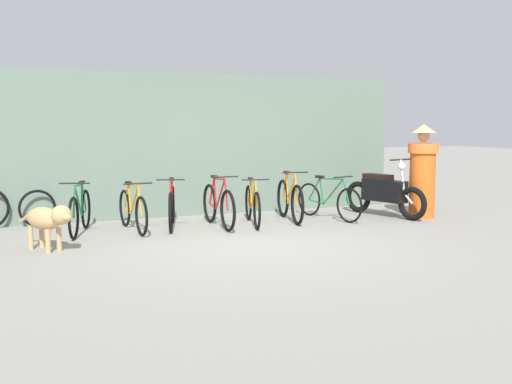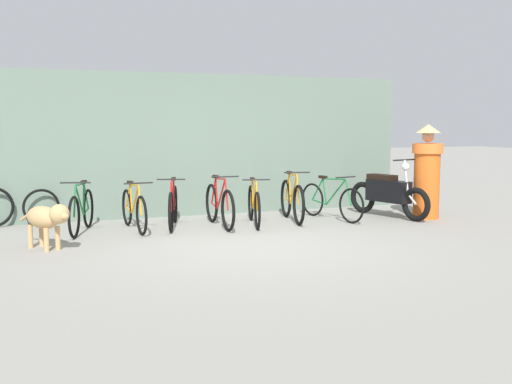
{
  "view_description": "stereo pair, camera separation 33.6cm",
  "coord_description": "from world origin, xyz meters",
  "px_view_note": "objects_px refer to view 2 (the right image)",
  "views": [
    {
      "loc": [
        -3.19,
        -7.87,
        1.73
      ],
      "look_at": [
        0.46,
        0.95,
        0.65
      ],
      "focal_mm": 42.0,
      "sensor_mm": 36.0,
      "label": 1
    },
    {
      "loc": [
        -2.88,
        -7.99,
        1.73
      ],
      "look_at": [
        0.46,
        0.95,
        0.65
      ],
      "focal_mm": 42.0,
      "sensor_mm": 36.0,
      "label": 2
    }
  ],
  "objects_px": {
    "bicycle_2": "(173,207)",
    "spare_tire_right": "(41,207)",
    "bicycle_4": "(254,205)",
    "motorcycle": "(388,193)",
    "bicycle_6": "(331,201)",
    "bicycle_0": "(82,211)",
    "person_in_robes": "(427,171)",
    "bicycle_1": "(134,210)",
    "bicycle_5": "(292,200)",
    "stray_dog": "(47,218)",
    "bicycle_3": "(219,205)"
  },
  "relations": [
    {
      "from": "bicycle_1",
      "to": "bicycle_5",
      "type": "height_order",
      "value": "bicycle_5"
    },
    {
      "from": "bicycle_6",
      "to": "person_in_robes",
      "type": "xyz_separation_m",
      "value": [
        1.71,
        -0.49,
        0.53
      ]
    },
    {
      "from": "bicycle_4",
      "to": "bicycle_5",
      "type": "bearing_deg",
      "value": 113.65
    },
    {
      "from": "bicycle_2",
      "to": "spare_tire_right",
      "type": "height_order",
      "value": "bicycle_2"
    },
    {
      "from": "stray_dog",
      "to": "spare_tire_right",
      "type": "relative_size",
      "value": 1.69
    },
    {
      "from": "bicycle_3",
      "to": "stray_dog",
      "type": "bearing_deg",
      "value": -70.04
    },
    {
      "from": "bicycle_5",
      "to": "spare_tire_right",
      "type": "height_order",
      "value": "bicycle_5"
    },
    {
      "from": "bicycle_0",
      "to": "bicycle_5",
      "type": "xyz_separation_m",
      "value": [
        3.64,
        -0.09,
        0.02
      ]
    },
    {
      "from": "bicycle_3",
      "to": "bicycle_5",
      "type": "distance_m",
      "value": 1.4
    },
    {
      "from": "bicycle_2",
      "to": "bicycle_3",
      "type": "height_order",
      "value": "bicycle_3"
    },
    {
      "from": "bicycle_0",
      "to": "bicycle_6",
      "type": "xyz_separation_m",
      "value": [
        4.37,
        -0.19,
        -0.01
      ]
    },
    {
      "from": "person_in_robes",
      "to": "spare_tire_right",
      "type": "bearing_deg",
      "value": -15.68
    },
    {
      "from": "motorcycle",
      "to": "bicycle_2",
      "type": "bearing_deg",
      "value": -110.02
    },
    {
      "from": "bicycle_0",
      "to": "bicycle_5",
      "type": "distance_m",
      "value": 3.64
    },
    {
      "from": "bicycle_1",
      "to": "bicycle_6",
      "type": "relative_size",
      "value": 1.0
    },
    {
      "from": "bicycle_0",
      "to": "bicycle_4",
      "type": "bearing_deg",
      "value": 102.72
    },
    {
      "from": "bicycle_1",
      "to": "bicycle_4",
      "type": "xyz_separation_m",
      "value": [
        2.03,
        -0.18,
        0.0
      ]
    },
    {
      "from": "bicycle_0",
      "to": "bicycle_4",
      "type": "distance_m",
      "value": 2.87
    },
    {
      "from": "bicycle_5",
      "to": "bicycle_2",
      "type": "bearing_deg",
      "value": -82.94
    },
    {
      "from": "bicycle_4",
      "to": "bicycle_6",
      "type": "bearing_deg",
      "value": 105.39
    },
    {
      "from": "bicycle_3",
      "to": "bicycle_4",
      "type": "distance_m",
      "value": 0.62
    },
    {
      "from": "bicycle_5",
      "to": "stray_dog",
      "type": "height_order",
      "value": "bicycle_5"
    },
    {
      "from": "bicycle_0",
      "to": "spare_tire_right",
      "type": "bearing_deg",
      "value": -132.25
    },
    {
      "from": "stray_dog",
      "to": "bicycle_3",
      "type": "bearing_deg",
      "value": 79.04
    },
    {
      "from": "bicycle_0",
      "to": "stray_dog",
      "type": "xyz_separation_m",
      "value": [
        -0.55,
        -1.18,
        0.09
      ]
    },
    {
      "from": "bicycle_4",
      "to": "motorcycle",
      "type": "relative_size",
      "value": 0.87
    },
    {
      "from": "bicycle_6",
      "to": "spare_tire_right",
      "type": "relative_size",
      "value": 2.62
    },
    {
      "from": "bicycle_4",
      "to": "bicycle_1",
      "type": "bearing_deg",
      "value": -81.12
    },
    {
      "from": "bicycle_1",
      "to": "motorcycle",
      "type": "relative_size",
      "value": 0.87
    },
    {
      "from": "person_in_robes",
      "to": "bicycle_5",
      "type": "bearing_deg",
      "value": -14.85
    },
    {
      "from": "bicycle_0",
      "to": "stray_dog",
      "type": "relative_size",
      "value": 1.47
    },
    {
      "from": "bicycle_3",
      "to": "stray_dog",
      "type": "height_order",
      "value": "bicycle_3"
    },
    {
      "from": "bicycle_5",
      "to": "person_in_robes",
      "type": "relative_size",
      "value": 0.95
    },
    {
      "from": "stray_dog",
      "to": "bicycle_6",
      "type": "bearing_deg",
      "value": 71.27
    },
    {
      "from": "bicycle_1",
      "to": "motorcycle",
      "type": "height_order",
      "value": "motorcycle"
    },
    {
      "from": "bicycle_2",
      "to": "stray_dog",
      "type": "xyz_separation_m",
      "value": [
        -2.04,
        -1.2,
        0.09
      ]
    },
    {
      "from": "bicycle_1",
      "to": "bicycle_2",
      "type": "distance_m",
      "value": 0.67
    },
    {
      "from": "motorcycle",
      "to": "spare_tire_right",
      "type": "relative_size",
      "value": 2.99
    },
    {
      "from": "bicycle_5",
      "to": "bicycle_6",
      "type": "distance_m",
      "value": 0.74
    },
    {
      "from": "bicycle_1",
      "to": "bicycle_5",
      "type": "bearing_deg",
      "value": 84.74
    },
    {
      "from": "bicycle_2",
      "to": "bicycle_5",
      "type": "height_order",
      "value": "bicycle_5"
    },
    {
      "from": "bicycle_2",
      "to": "spare_tire_right",
      "type": "bearing_deg",
      "value": -99.06
    },
    {
      "from": "bicycle_4",
      "to": "bicycle_6",
      "type": "relative_size",
      "value": 0.99
    },
    {
      "from": "spare_tire_right",
      "to": "bicycle_1",
      "type": "bearing_deg",
      "value": -36.77
    },
    {
      "from": "bicycle_1",
      "to": "bicycle_3",
      "type": "xyz_separation_m",
      "value": [
        1.42,
        -0.16,
        0.02
      ]
    },
    {
      "from": "bicycle_2",
      "to": "spare_tire_right",
      "type": "relative_size",
      "value": 2.53
    },
    {
      "from": "bicycle_1",
      "to": "bicycle_2",
      "type": "relative_size",
      "value": 1.03
    },
    {
      "from": "bicycle_6",
      "to": "person_in_robes",
      "type": "distance_m",
      "value": 1.86
    },
    {
      "from": "bicycle_0",
      "to": "bicycle_5",
      "type": "relative_size",
      "value": 0.95
    },
    {
      "from": "bicycle_0",
      "to": "bicycle_3",
      "type": "distance_m",
      "value": 2.25
    }
  ]
}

